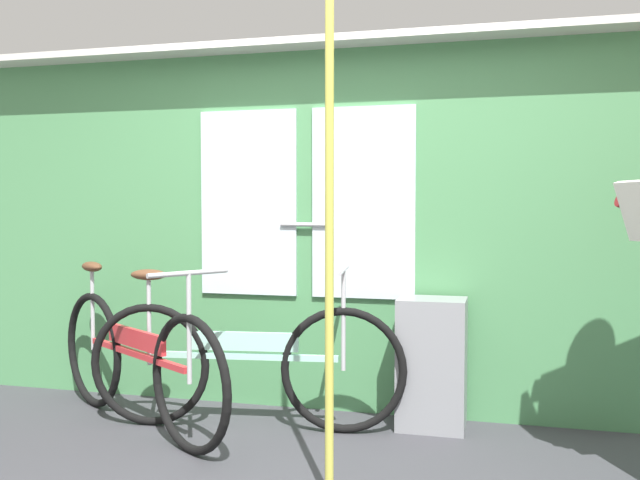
{
  "coord_description": "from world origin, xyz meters",
  "views": [
    {
      "loc": [
        0.94,
        -2.88,
        1.21
      ],
      "look_at": [
        0.01,
        0.66,
        1.03
      ],
      "focal_mm": 39.56,
      "sensor_mm": 36.0,
      "label": 1
    }
  ],
  "objects_px": {
    "trash_bin_by_wall": "(432,363)",
    "bicycle_leaning_behind": "(243,363)",
    "bicycle_near_door": "(135,360)",
    "handrail_pole": "(329,244)"
  },
  "relations": [
    {
      "from": "trash_bin_by_wall",
      "to": "bicycle_leaning_behind",
      "type": "bearing_deg",
      "value": -164.17
    },
    {
      "from": "bicycle_near_door",
      "to": "bicycle_leaning_behind",
      "type": "bearing_deg",
      "value": 44.2
    },
    {
      "from": "bicycle_near_door",
      "to": "trash_bin_by_wall",
      "type": "height_order",
      "value": "bicycle_near_door"
    },
    {
      "from": "bicycle_leaning_behind",
      "to": "handrail_pole",
      "type": "xyz_separation_m",
      "value": [
        0.67,
        -0.77,
        0.69
      ]
    },
    {
      "from": "bicycle_near_door",
      "to": "trash_bin_by_wall",
      "type": "relative_size",
      "value": 2.13
    },
    {
      "from": "bicycle_near_door",
      "to": "bicycle_leaning_behind",
      "type": "xyz_separation_m",
      "value": [
        0.58,
        0.11,
        -0.01
      ]
    },
    {
      "from": "bicycle_near_door",
      "to": "handrail_pole",
      "type": "distance_m",
      "value": 1.57
    },
    {
      "from": "bicycle_leaning_behind",
      "to": "trash_bin_by_wall",
      "type": "bearing_deg",
      "value": 8.19
    },
    {
      "from": "bicycle_leaning_behind",
      "to": "handrail_pole",
      "type": "distance_m",
      "value": 1.24
    },
    {
      "from": "bicycle_leaning_behind",
      "to": "handrail_pole",
      "type": "bearing_deg",
      "value": -56.56
    }
  ]
}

